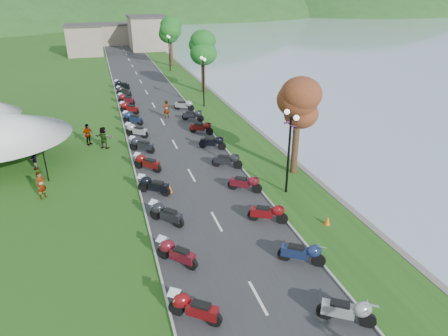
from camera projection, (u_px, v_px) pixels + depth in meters
road at (154, 105)px, 42.18m from camera, size 7.00×120.00×0.02m
hills_backdrop at (104, 14)px, 181.32m from camera, size 360.00×120.00×76.00m
far_building at (111, 36)px, 79.74m from camera, size 18.00×16.00×5.00m
moto_row_left at (151, 174)px, 25.47m from camera, size 2.60×54.93×1.10m
moto_row_right at (246, 183)px, 24.27m from camera, size 2.60×39.02×1.10m
tree_lakeside at (297, 121)px, 25.44m from camera, size 2.62×2.62×7.28m
pedestrian_a at (44, 198)px, 23.73m from camera, size 0.76×0.76×1.70m
pedestrian_b at (29, 142)px, 32.13m from camera, size 0.91×0.70×1.65m
pedestrian_c at (35, 170)px, 27.39m from camera, size 0.80×1.20×1.72m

